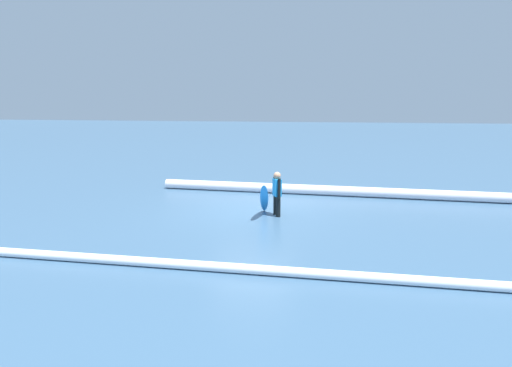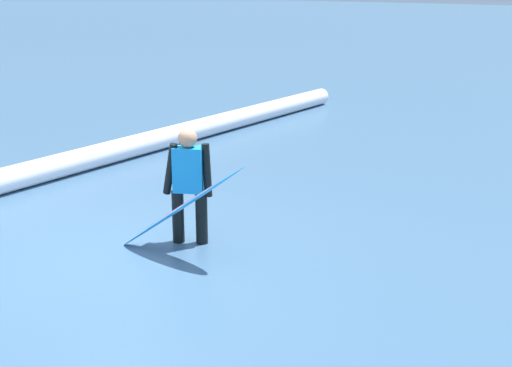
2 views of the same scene
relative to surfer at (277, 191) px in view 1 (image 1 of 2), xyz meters
name	(u,v)px [view 1 (image 1 of 2)]	position (x,y,z in m)	size (l,w,h in m)	color
ground_plane	(253,210)	(0.88, -0.53, -0.76)	(139.08, 139.08, 0.00)	#3B5D7C
surfer	(277,191)	(0.00, 0.00, 0.00)	(0.33, 0.56, 1.36)	black
surfboard	(264,199)	(0.37, 0.18, -0.20)	(0.51, 1.60, 1.15)	#268CE5
wave_crest_foreground	(343,191)	(-1.96, -3.41, -0.58)	(0.37, 0.37, 14.11)	white
wave_crest_midground	(187,265)	(1.15, 4.84, -0.66)	(0.20, 0.20, 17.00)	white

